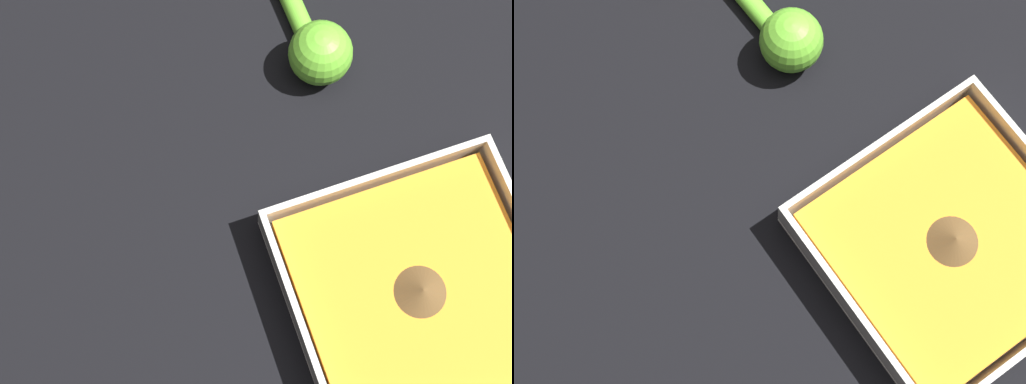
# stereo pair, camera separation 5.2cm
# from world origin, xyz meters

# --- Properties ---
(ground_plane) EXTENTS (4.00, 4.00, 0.00)m
(ground_plane) POSITION_xyz_m (0.00, 0.00, 0.00)
(ground_plane) COLOR black
(square_dish) EXTENTS (0.23, 0.23, 0.05)m
(square_dish) POSITION_xyz_m (-0.04, 0.04, 0.02)
(square_dish) COLOR silver
(square_dish) RESTS_ON ground_plane
(lemon_squeezer) EXTENTS (0.20, 0.07, 0.07)m
(lemon_squeezer) POSITION_xyz_m (-0.31, 0.03, 0.03)
(lemon_squeezer) COLOR #6BC633
(lemon_squeezer) RESTS_ON ground_plane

